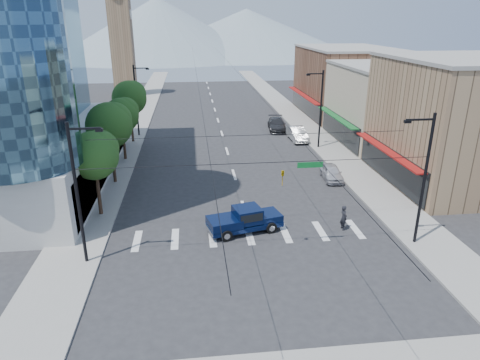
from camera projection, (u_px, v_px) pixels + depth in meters
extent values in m
plane|color=#28282B|center=(255.00, 245.00, 28.88)|extent=(160.00, 160.00, 0.00)
cube|color=gray|center=(138.00, 119.00, 64.73)|extent=(4.00, 120.00, 0.15)
cube|color=gray|center=(293.00, 115.00, 67.29)|extent=(4.00, 120.00, 0.15)
cube|color=#8C6B4C|center=(460.00, 124.00, 38.35)|extent=(12.00, 14.00, 11.00)
cube|color=tan|center=(390.00, 105.00, 51.71)|extent=(12.00, 14.00, 9.00)
cube|color=brown|center=(345.00, 82.00, 66.39)|extent=(12.00, 18.00, 10.00)
cube|color=#8C6B4C|center=(123.00, 48.00, 81.52)|extent=(4.00, 4.00, 18.00)
cone|color=gray|center=(159.00, 27.00, 162.70)|extent=(80.00, 80.00, 22.00)
cone|color=gray|center=(246.00, 32.00, 176.43)|extent=(90.00, 90.00, 18.00)
cylinder|color=black|center=(98.00, 188.00, 32.45)|extent=(0.28, 0.28, 4.55)
sphere|color=#1B4D19|center=(94.00, 156.00, 31.53)|extent=(3.64, 3.64, 3.64)
sphere|color=#1B4D19|center=(100.00, 149.00, 31.71)|extent=(2.86, 2.86, 2.86)
cylinder|color=black|center=(113.00, 157.00, 38.86)|extent=(0.28, 0.28, 5.11)
sphere|color=#1B4D19|center=(109.00, 125.00, 37.82)|extent=(4.09, 4.09, 4.09)
sphere|color=#1B4D19|center=(114.00, 120.00, 38.00)|extent=(3.21, 3.21, 3.21)
cylinder|color=black|center=(124.00, 140.00, 45.46)|extent=(0.28, 0.28, 4.55)
sphere|color=#1B4D19|center=(121.00, 115.00, 44.53)|extent=(3.64, 3.64, 3.64)
sphere|color=#1B4D19|center=(125.00, 111.00, 44.71)|extent=(2.86, 2.86, 2.86)
cylinder|color=black|center=(131.00, 122.00, 51.86)|extent=(0.28, 0.28, 5.11)
sphere|color=#1B4D19|center=(129.00, 98.00, 50.82)|extent=(4.09, 4.09, 4.09)
sphere|color=#1B4D19|center=(133.00, 94.00, 51.00)|extent=(3.21, 3.21, 3.21)
cylinder|color=black|center=(77.00, 197.00, 25.20)|extent=(0.20, 0.20, 9.00)
cylinder|color=black|center=(424.00, 182.00, 27.51)|extent=(0.20, 0.20, 9.00)
cylinder|color=black|center=(259.00, 163.00, 25.75)|extent=(21.60, 0.04, 0.04)
imported|color=gold|center=(283.00, 178.00, 26.28)|extent=(0.16, 0.20, 1.00)
cube|color=#0C6626|center=(310.00, 165.00, 26.18)|extent=(1.60, 0.06, 0.35)
cylinder|color=black|center=(136.00, 101.00, 54.00)|extent=(0.20, 0.20, 9.00)
cube|color=black|center=(141.00, 68.00, 52.64)|extent=(1.80, 0.12, 0.12)
cube|color=black|center=(147.00, 69.00, 52.76)|extent=(0.40, 0.25, 0.18)
cylinder|color=black|center=(321.00, 110.00, 48.87)|extent=(0.20, 0.20, 9.00)
cube|color=black|center=(315.00, 74.00, 47.32)|extent=(1.80, 0.12, 0.12)
cube|color=black|center=(308.00, 75.00, 47.27)|extent=(0.40, 0.25, 0.18)
cube|color=#071336|center=(245.00, 225.00, 30.60)|extent=(5.59, 3.14, 0.34)
cube|color=#071336|center=(269.00, 216.00, 31.08)|extent=(1.93, 2.14, 0.53)
cube|color=#071336|center=(247.00, 214.00, 30.39)|extent=(2.20, 2.16, 1.06)
cube|color=black|center=(247.00, 213.00, 30.35)|extent=(2.02, 2.15, 0.58)
cube|color=#071336|center=(224.00, 223.00, 29.94)|extent=(2.61, 2.40, 0.62)
cube|color=silver|center=(278.00, 219.00, 31.46)|extent=(0.55, 1.80, 0.34)
cube|color=silver|center=(209.00, 231.00, 29.73)|extent=(0.55, 1.80, 0.29)
cylinder|color=black|center=(271.00, 228.00, 30.39)|extent=(0.85, 0.47, 0.81)
cylinder|color=black|center=(261.00, 217.00, 31.99)|extent=(0.85, 0.47, 0.81)
cylinder|color=black|center=(227.00, 236.00, 29.29)|extent=(0.85, 0.47, 0.81)
cylinder|color=black|center=(218.00, 224.00, 30.89)|extent=(0.85, 0.47, 0.81)
imported|color=black|center=(344.00, 218.00, 30.76)|extent=(0.50, 0.71, 1.85)
imported|color=silver|center=(332.00, 172.00, 40.42)|extent=(1.96, 4.21, 1.40)
imported|color=#BCBCBC|center=(297.00, 134.00, 53.37)|extent=(1.89, 5.13, 1.68)
imported|color=#2D2D2F|center=(277.00, 124.00, 58.18)|extent=(2.81, 5.80, 1.63)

